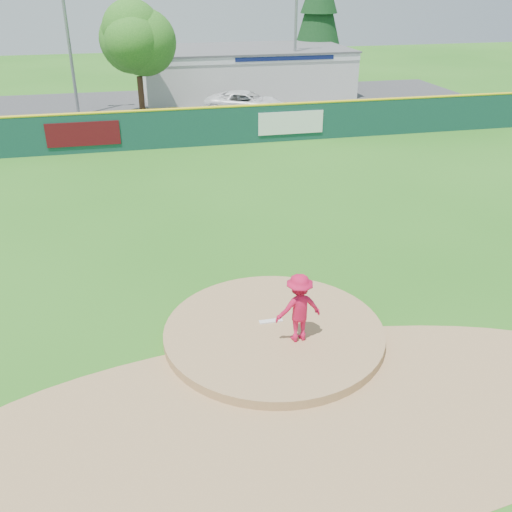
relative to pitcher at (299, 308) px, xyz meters
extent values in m
plane|color=#286B19|center=(-0.45, 0.56, -1.12)|extent=(120.00, 120.00, 0.00)
cylinder|color=#9E774C|center=(-0.45, 0.56, -1.12)|extent=(5.50, 5.50, 0.50)
cube|color=white|center=(-0.45, 0.86, -0.85)|extent=(0.60, 0.15, 0.04)
cylinder|color=#9E774C|center=(-0.45, -2.44, -1.12)|extent=(15.40, 15.40, 0.01)
cube|color=#38383A|center=(-0.45, 27.56, -1.11)|extent=(44.00, 16.00, 0.02)
imported|color=#C4103C|center=(0.00, 0.00, 0.00)|extent=(1.18, 0.74, 1.74)
imported|color=white|center=(4.13, 25.43, -0.37)|extent=(5.76, 4.26, 1.45)
cube|color=silver|center=(5.55, 32.56, 0.48)|extent=(15.00, 8.00, 3.20)
cube|color=white|center=(5.55, 28.54, 1.88)|extent=(15.00, 0.06, 0.55)
cube|color=#0F194C|center=(7.55, 28.50, 1.88)|extent=(7.00, 0.03, 0.28)
cube|color=#59595B|center=(5.55, 32.56, 2.13)|extent=(15.20, 8.20, 0.12)
cube|color=#530B12|center=(-5.69, 18.48, -0.12)|extent=(3.60, 0.04, 1.20)
cube|color=white|center=(5.13, 18.48, -0.12)|extent=(3.60, 0.04, 1.20)
cube|color=#123D35|center=(-0.45, 18.56, -0.12)|extent=(40.00, 0.10, 2.00)
cylinder|color=yellow|center=(-0.45, 18.56, 0.88)|extent=(40.00, 0.14, 0.14)
cylinder|color=#382314|center=(-2.45, 25.56, 0.18)|extent=(0.36, 0.36, 2.60)
sphere|color=#387F23|center=(-2.45, 25.56, 3.44)|extent=(5.60, 5.60, 5.60)
cylinder|color=#382314|center=(12.55, 36.56, -0.32)|extent=(0.40, 0.40, 1.60)
cone|color=#113A16|center=(12.55, 36.56, 4.43)|extent=(4.40, 4.40, 7.90)
cylinder|color=gray|center=(-6.45, 27.56, 4.38)|extent=(0.20, 0.20, 11.00)
cylinder|color=gray|center=(8.55, 29.56, 3.88)|extent=(0.20, 0.20, 10.00)
camera|label=1|loc=(-3.56, -10.99, 7.08)|focal=40.00mm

